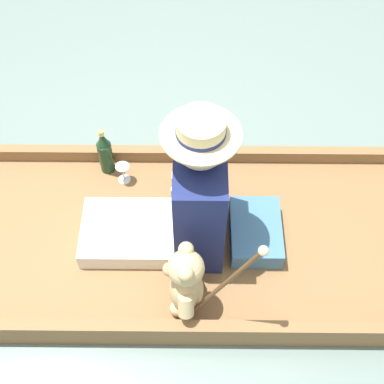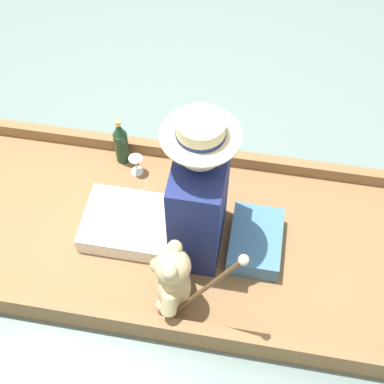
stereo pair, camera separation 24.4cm
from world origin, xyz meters
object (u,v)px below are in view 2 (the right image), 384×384
wine_glass (136,162)px  walking_cane (210,285)px  champagne_bottle (121,142)px  seated_person (184,201)px  teddy_bear (173,281)px

wine_glass → walking_cane: (-0.85, -0.56, 0.32)m
wine_glass → champagne_bottle: bearing=51.5°
seated_person → walking_cane: bearing=-160.8°
walking_cane → champagne_bottle: walking_cane is taller
seated_person → teddy_bear: bearing=177.7°
seated_person → champagne_bottle: size_ratio=2.83×
wine_glass → seated_person: bearing=-137.5°
seated_person → teddy_bear: (-0.37, -0.01, -0.13)m
teddy_bear → wine_glass: (0.76, 0.37, -0.12)m
seated_person → wine_glass: bearing=38.6°
seated_person → teddy_bear: size_ratio=1.99×
wine_glass → teddy_bear: bearing=-154.1°
teddy_bear → walking_cane: size_ratio=0.66×
wine_glass → champagne_bottle: size_ratio=0.38×
champagne_bottle → wine_glass: bearing=-128.5°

